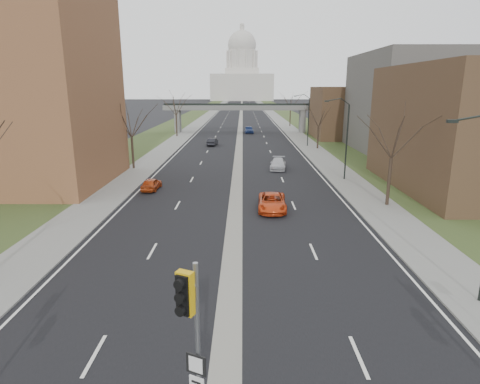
{
  "coord_description": "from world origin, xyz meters",
  "views": [
    {
      "loc": [
        0.61,
        -11.07,
        9.84
      ],
      "look_at": [
        0.46,
        11.7,
        3.9
      ],
      "focal_mm": 30.0,
      "sensor_mm": 36.0,
      "label": 1
    }
  ],
  "objects_px": {
    "car_right_near": "(272,202)",
    "car_right_far": "(249,130)",
    "car_left_far": "(212,142)",
    "signal_pole_median": "(191,324)",
    "car_left_near": "(151,184)",
    "car_right_mid": "(278,164)"
  },
  "relations": [
    {
      "from": "car_right_near",
      "to": "car_right_far",
      "type": "relative_size",
      "value": 1.07
    },
    {
      "from": "car_left_far",
      "to": "signal_pole_median",
      "type": "bearing_deg",
      "value": 100.43
    },
    {
      "from": "signal_pole_median",
      "to": "car_left_far",
      "type": "distance_m",
      "value": 60.86
    },
    {
      "from": "car_left_near",
      "to": "car_right_far",
      "type": "xyz_separation_m",
      "value": [
        10.43,
        51.53,
        0.17
      ]
    },
    {
      "from": "car_right_near",
      "to": "car_right_far",
      "type": "height_order",
      "value": "car_right_far"
    },
    {
      "from": "car_left_near",
      "to": "car_right_mid",
      "type": "relative_size",
      "value": 0.78
    },
    {
      "from": "car_right_mid",
      "to": "car_left_far",
      "type": "bearing_deg",
      "value": 121.57
    },
    {
      "from": "car_left_near",
      "to": "car_left_far",
      "type": "distance_m",
      "value": 31.77
    },
    {
      "from": "car_right_near",
      "to": "car_right_mid",
      "type": "xyz_separation_m",
      "value": [
        1.96,
        17.3,
        -0.01
      ]
    },
    {
      "from": "car_right_near",
      "to": "car_right_mid",
      "type": "height_order",
      "value": "car_right_near"
    },
    {
      "from": "signal_pole_median",
      "to": "car_left_near",
      "type": "bearing_deg",
      "value": 129.33
    },
    {
      "from": "car_right_near",
      "to": "car_right_mid",
      "type": "distance_m",
      "value": 17.41
    },
    {
      "from": "signal_pole_median",
      "to": "car_right_near",
      "type": "xyz_separation_m",
      "value": [
        3.81,
        22.44,
        -3.08
      ]
    },
    {
      "from": "car_right_far",
      "to": "car_right_mid",
      "type": "bearing_deg",
      "value": -89.35
    },
    {
      "from": "signal_pole_median",
      "to": "car_left_near",
      "type": "xyz_separation_m",
      "value": [
        -7.68,
        29.11,
        -3.15
      ]
    },
    {
      "from": "car_left_far",
      "to": "car_left_near",
      "type": "bearing_deg",
      "value": 89.95
    },
    {
      "from": "car_right_near",
      "to": "car_right_mid",
      "type": "bearing_deg",
      "value": 86.25
    },
    {
      "from": "car_right_near",
      "to": "car_right_far",
      "type": "xyz_separation_m",
      "value": [
        -1.06,
        58.2,
        0.1
      ]
    },
    {
      "from": "car_left_near",
      "to": "signal_pole_median",
      "type": "bearing_deg",
      "value": 107.93
    },
    {
      "from": "car_left_far",
      "to": "car_right_mid",
      "type": "bearing_deg",
      "value": 121.6
    },
    {
      "from": "car_right_mid",
      "to": "car_left_near",
      "type": "bearing_deg",
      "value": -134.97
    },
    {
      "from": "car_left_near",
      "to": "car_right_mid",
      "type": "xyz_separation_m",
      "value": [
        13.45,
        10.63,
        0.06
      ]
    }
  ]
}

